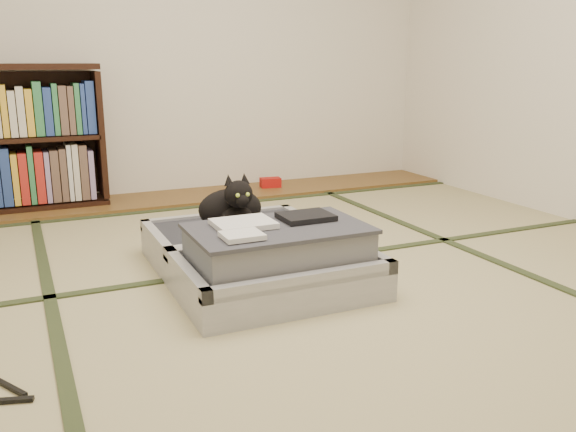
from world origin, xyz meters
name	(u,v)px	position (x,y,z in m)	size (l,w,h in m)	color
floor	(312,294)	(0.00, 0.00, 0.00)	(4.50, 4.50, 0.00)	tan
wood_strip	(186,197)	(0.00, 2.00, 0.01)	(4.00, 0.50, 0.02)	brown
red_item	(270,182)	(0.66, 2.03, 0.06)	(0.15, 0.09, 0.07)	#AD110D
tatami_borders	(267,259)	(0.00, 0.49, 0.00)	(4.00, 4.50, 0.01)	#2D381E
suitcase	(259,254)	(-0.13, 0.27, 0.11)	(0.81, 1.08, 0.32)	#A4A4A9
cat	(232,208)	(-0.15, 0.56, 0.26)	(0.36, 0.36, 0.29)	black
cable_coil	(265,222)	(0.03, 0.59, 0.17)	(0.11, 0.11, 0.03)	white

